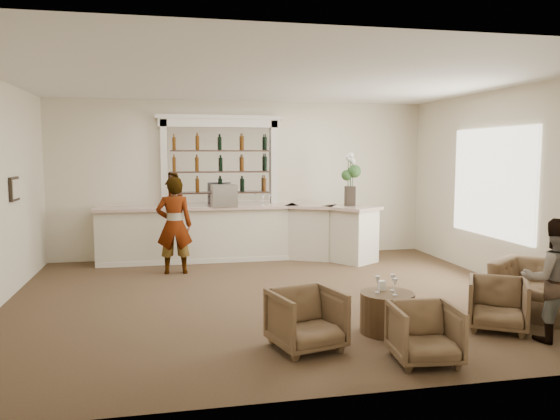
# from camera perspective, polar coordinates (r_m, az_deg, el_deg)

# --- Properties ---
(ground) EXTENTS (8.00, 8.00, 0.00)m
(ground) POSITION_cam_1_polar(r_m,az_deg,el_deg) (8.53, -0.47, -9.09)
(ground) COLOR brown
(ground) RESTS_ON ground
(room_shell) EXTENTS (8.04, 7.02, 3.32)m
(room_shell) POSITION_cam_1_polar(r_m,az_deg,el_deg) (8.96, -0.36, 6.77)
(room_shell) COLOR beige
(room_shell) RESTS_ON ground
(bar_counter) EXTENTS (5.72, 1.80, 1.14)m
(bar_counter) POSITION_cam_1_polar(r_m,az_deg,el_deg) (11.28, -4.28, -2.40)
(bar_counter) COLOR #EDE7CE
(bar_counter) RESTS_ON ground
(back_bar_alcove) EXTENTS (2.64, 0.25, 3.00)m
(back_bar_alcove) POSITION_cam_1_polar(r_m,az_deg,el_deg) (11.54, -6.27, 5.03)
(back_bar_alcove) COLOR white
(back_bar_alcove) RESTS_ON ground
(cocktail_table) EXTENTS (0.67, 0.67, 0.50)m
(cocktail_table) POSITION_cam_1_polar(r_m,az_deg,el_deg) (6.99, 11.12, -10.47)
(cocktail_table) COLOR #43301D
(cocktail_table) RESTS_ON ground
(sommelier) EXTENTS (0.67, 0.45, 1.79)m
(sommelier) POSITION_cam_1_polar(r_m,az_deg,el_deg) (10.19, -10.99, -1.58)
(sommelier) COLOR gray
(sommelier) RESTS_ON ground
(guest) EXTENTS (0.87, 0.79, 1.46)m
(guest) POSITION_cam_1_polar(r_m,az_deg,el_deg) (7.20, 26.69, -6.58)
(guest) COLOR gray
(guest) RESTS_ON ground
(armchair_left) EXTENTS (0.90, 0.91, 0.69)m
(armchair_left) POSITION_cam_1_polar(r_m,az_deg,el_deg) (6.30, 2.77, -11.35)
(armchair_left) COLOR brown
(armchair_left) RESTS_ON ground
(armchair_center) EXTENTS (0.73, 0.75, 0.63)m
(armchair_center) POSITION_cam_1_polar(r_m,az_deg,el_deg) (6.12, 14.88, -12.36)
(armchair_center) COLOR brown
(armchair_center) RESTS_ON ground
(armchair_right) EXTENTS (0.97, 0.97, 0.65)m
(armchair_right) POSITION_cam_1_polar(r_m,az_deg,el_deg) (7.47, 21.79, -9.12)
(armchair_right) COLOR brown
(armchair_right) RESTS_ON ground
(armchair_far) EXTENTS (1.47, 1.49, 0.73)m
(armchair_far) POSITION_cam_1_polar(r_m,az_deg,el_deg) (8.32, 25.49, -7.47)
(armchair_far) COLOR brown
(armchair_far) RESTS_ON ground
(espresso_machine) EXTENTS (0.51, 0.43, 0.44)m
(espresso_machine) POSITION_cam_1_polar(r_m,az_deg,el_deg) (11.07, -5.87, 1.52)
(espresso_machine) COLOR #B9B8BD
(espresso_machine) RESTS_ON bar_counter
(flower_vase) EXTENTS (0.28, 0.28, 1.07)m
(flower_vase) POSITION_cam_1_polar(r_m,az_deg,el_deg) (11.16, 7.35, 3.50)
(flower_vase) COLOR black
(flower_vase) RESTS_ON bar_counter
(wine_glass_bar_left) EXTENTS (0.07, 0.07, 0.21)m
(wine_glass_bar_left) POSITION_cam_1_polar(r_m,az_deg,el_deg) (11.27, -1.81, 1.04)
(wine_glass_bar_left) COLOR white
(wine_glass_bar_left) RESTS_ON bar_counter
(wine_glass_bar_right) EXTENTS (0.07, 0.07, 0.21)m
(wine_glass_bar_right) POSITION_cam_1_polar(r_m,az_deg,el_deg) (11.39, -1.13, 1.09)
(wine_glass_bar_right) COLOR white
(wine_glass_bar_right) RESTS_ON bar_counter
(wine_glass_tbl_a) EXTENTS (0.07, 0.07, 0.21)m
(wine_glass_tbl_a) POSITION_cam_1_polar(r_m,az_deg,el_deg) (6.88, 10.15, -7.66)
(wine_glass_tbl_a) COLOR white
(wine_glass_tbl_a) RESTS_ON cocktail_table
(wine_glass_tbl_b) EXTENTS (0.07, 0.07, 0.21)m
(wine_glass_tbl_b) POSITION_cam_1_polar(r_m,az_deg,el_deg) (7.01, 11.68, -7.44)
(wine_glass_tbl_b) COLOR white
(wine_glass_tbl_b) RESTS_ON cocktail_table
(wine_glass_tbl_c) EXTENTS (0.07, 0.07, 0.21)m
(wine_glass_tbl_c) POSITION_cam_1_polar(r_m,az_deg,el_deg) (6.80, 11.92, -7.86)
(wine_glass_tbl_c) COLOR white
(wine_glass_tbl_c) RESTS_ON cocktail_table
(napkin_holder) EXTENTS (0.08, 0.08, 0.12)m
(napkin_holder) POSITION_cam_1_polar(r_m,az_deg,el_deg) (7.03, 10.57, -7.76)
(napkin_holder) COLOR white
(napkin_holder) RESTS_ON cocktail_table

